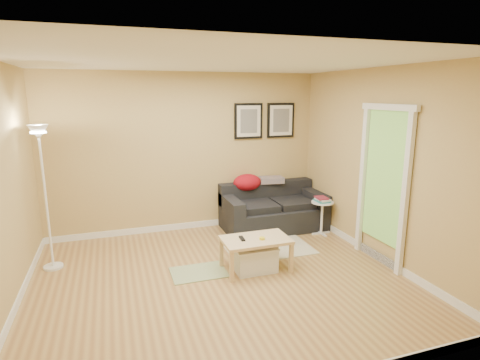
{
  "coord_description": "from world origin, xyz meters",
  "views": [
    {
      "loc": [
        -1.17,
        -4.25,
        2.25
      ],
      "look_at": [
        0.55,
        0.85,
        1.05
      ],
      "focal_mm": 28.91,
      "sensor_mm": 36.0,
      "label": 1
    }
  ],
  "objects_px": {
    "sofa": "(274,207)",
    "storage_bin": "(255,258)",
    "coffee_table": "(256,254)",
    "floor_lamp": "(46,203)",
    "book_stack": "(322,199)",
    "side_table": "(322,218)"
  },
  "relations": [
    {
      "from": "side_table",
      "to": "floor_lamp",
      "type": "xyz_separation_m",
      "value": [
        -4.02,
        0.01,
        0.62
      ]
    },
    {
      "from": "book_stack",
      "to": "floor_lamp",
      "type": "distance_m",
      "value": 4.02
    },
    {
      "from": "book_stack",
      "to": "coffee_table",
      "type": "bearing_deg",
      "value": -129.8
    },
    {
      "from": "sofa",
      "to": "storage_bin",
      "type": "distance_m",
      "value": 1.67
    },
    {
      "from": "coffee_table",
      "to": "floor_lamp",
      "type": "xyz_separation_m",
      "value": [
        -2.52,
        0.91,
        0.68
      ]
    },
    {
      "from": "coffee_table",
      "to": "sofa",
      "type": "bearing_deg",
      "value": 59.79
    },
    {
      "from": "storage_bin",
      "to": "book_stack",
      "type": "distance_m",
      "value": 1.81
    },
    {
      "from": "sofa",
      "to": "floor_lamp",
      "type": "relative_size",
      "value": 0.9
    },
    {
      "from": "floor_lamp",
      "to": "coffee_table",
      "type": "bearing_deg",
      "value": -19.79
    },
    {
      "from": "coffee_table",
      "to": "book_stack",
      "type": "distance_m",
      "value": 1.78
    },
    {
      "from": "storage_bin",
      "to": "coffee_table",
      "type": "bearing_deg",
      "value": 28.28
    },
    {
      "from": "coffee_table",
      "to": "book_stack",
      "type": "relative_size",
      "value": 3.48
    },
    {
      "from": "storage_bin",
      "to": "book_stack",
      "type": "bearing_deg",
      "value": 31.13
    },
    {
      "from": "coffee_table",
      "to": "floor_lamp",
      "type": "height_order",
      "value": "floor_lamp"
    },
    {
      "from": "sofa",
      "to": "coffee_table",
      "type": "relative_size",
      "value": 1.97
    },
    {
      "from": "sofa",
      "to": "floor_lamp",
      "type": "bearing_deg",
      "value": -171.71
    },
    {
      "from": "sofa",
      "to": "coffee_table",
      "type": "bearing_deg",
      "value": -121.51
    },
    {
      "from": "side_table",
      "to": "sofa",
      "type": "bearing_deg",
      "value": 141.74
    },
    {
      "from": "sofa",
      "to": "storage_bin",
      "type": "height_order",
      "value": "sofa"
    },
    {
      "from": "coffee_table",
      "to": "floor_lamp",
      "type": "relative_size",
      "value": 0.46
    },
    {
      "from": "coffee_table",
      "to": "floor_lamp",
      "type": "bearing_deg",
      "value": 161.51
    },
    {
      "from": "storage_bin",
      "to": "side_table",
      "type": "bearing_deg",
      "value": 30.82
    }
  ]
}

